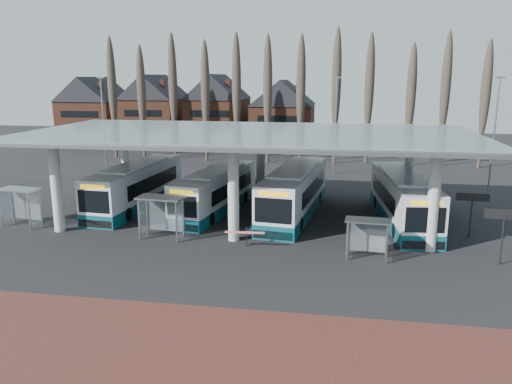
% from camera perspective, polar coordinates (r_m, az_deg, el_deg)
% --- Properties ---
extents(ground, '(140.00, 140.00, 0.00)m').
position_cam_1_polar(ground, '(29.69, -3.55, -7.01)').
color(ground, black).
rests_on(ground, ground).
extents(brick_strip, '(70.00, 10.00, 0.03)m').
position_cam_1_polar(brick_strip, '(19.32, -11.96, -18.96)').
color(brick_strip, '#542621').
rests_on(brick_strip, ground).
extents(station_canopy, '(32.00, 16.00, 6.34)m').
position_cam_1_polar(station_canopy, '(36.01, -0.83, 5.89)').
color(station_canopy, beige).
rests_on(station_canopy, ground).
extents(poplar_row, '(45.10, 1.10, 14.50)m').
position_cam_1_polar(poplar_row, '(60.51, 3.46, 11.70)').
color(poplar_row, '#473D33').
rests_on(poplar_row, ground).
extents(townhouse_row, '(36.80, 10.30, 12.25)m').
position_cam_1_polar(townhouse_row, '(74.64, -7.94, 9.67)').
color(townhouse_row, brown).
rests_on(townhouse_row, ground).
extents(lamp_post_a, '(0.80, 0.16, 10.17)m').
position_cam_1_polar(lamp_post_a, '(55.08, -17.02, 7.44)').
color(lamp_post_a, slate).
rests_on(lamp_post_a, ground).
extents(lamp_post_b, '(0.80, 0.16, 10.17)m').
position_cam_1_polar(lamp_post_b, '(53.38, 9.08, 7.69)').
color(lamp_post_b, slate).
rests_on(lamp_post_b, ground).
extents(lamp_post_c, '(0.80, 0.16, 10.17)m').
position_cam_1_polar(lamp_post_c, '(49.34, 25.58, 6.15)').
color(lamp_post_c, slate).
rests_on(lamp_post_c, ground).
extents(bus_0, '(3.54, 12.64, 3.47)m').
position_cam_1_polar(bus_0, '(40.83, -13.47, 0.62)').
color(bus_0, silver).
rests_on(bus_0, ground).
extents(bus_1, '(4.26, 11.90, 3.24)m').
position_cam_1_polar(bus_1, '(38.61, -4.56, 0.07)').
color(bus_1, silver).
rests_on(bus_1, ground).
extents(bus_2, '(4.27, 13.18, 3.60)m').
position_cam_1_polar(bus_2, '(37.44, 4.43, -0.08)').
color(bus_2, silver).
rests_on(bus_2, ground).
extents(bus_3, '(3.76, 12.69, 3.47)m').
position_cam_1_polar(bus_3, '(37.06, 16.41, -0.81)').
color(bus_3, silver).
rests_on(bus_3, ground).
extents(shelter_0, '(3.02, 1.82, 2.64)m').
position_cam_1_polar(shelter_0, '(38.27, -25.26, -0.67)').
color(shelter_0, gray).
rests_on(shelter_0, ground).
extents(shelter_1, '(3.05, 1.68, 2.75)m').
position_cam_1_polar(shelter_1, '(32.46, -10.71, -1.77)').
color(shelter_1, gray).
rests_on(shelter_1, ground).
extents(shelter_2, '(2.59, 1.43, 2.33)m').
position_cam_1_polar(shelter_2, '(29.03, 12.63, -4.25)').
color(shelter_2, gray).
rests_on(shelter_2, ground).
extents(info_sign_0, '(2.11, 0.29, 3.13)m').
position_cam_1_polar(info_sign_0, '(30.33, 26.53, -2.76)').
color(info_sign_0, black).
rests_on(info_sign_0, ground).
extents(info_sign_1, '(2.00, 0.22, 2.98)m').
position_cam_1_polar(info_sign_1, '(34.49, 23.50, -0.90)').
color(info_sign_1, black).
rests_on(info_sign_1, ground).
extents(barrier, '(2.40, 0.73, 1.20)m').
position_cam_1_polar(barrier, '(30.21, -1.25, -4.76)').
color(barrier, black).
rests_on(barrier, ground).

